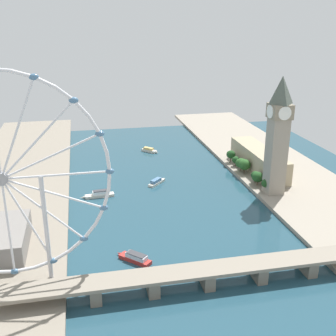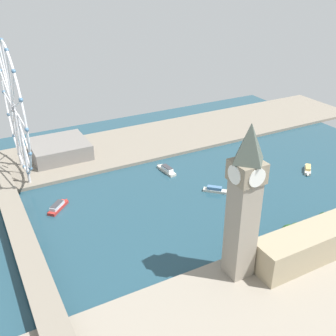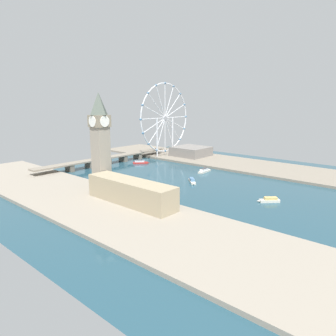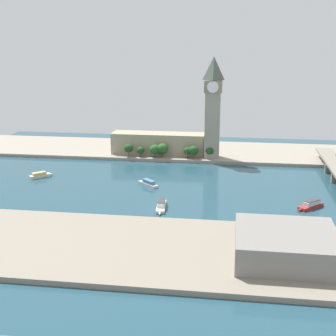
% 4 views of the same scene
% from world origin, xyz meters
% --- Properties ---
extents(ground_plane, '(412.24, 412.24, 0.00)m').
position_xyz_m(ground_plane, '(0.00, 0.00, 0.00)').
color(ground_plane, '#234756').
extents(riverbank_left, '(90.00, 520.00, 3.00)m').
position_xyz_m(riverbank_left, '(-121.12, 0.00, 1.50)').
color(riverbank_left, gray).
rests_on(riverbank_left, ground_plane).
extents(riverbank_right, '(90.00, 520.00, 3.00)m').
position_xyz_m(riverbank_right, '(121.12, 0.00, 1.50)').
color(riverbank_right, gray).
rests_on(riverbank_right, ground_plane).
extents(clock_tower, '(17.25, 17.25, 95.82)m').
position_xyz_m(clock_tower, '(-90.26, 46.03, 52.73)').
color(clock_tower, gray).
rests_on(clock_tower, riverbank_left).
extents(parliament_block, '(22.00, 92.39, 20.49)m').
position_xyz_m(parliament_block, '(-100.55, -8.16, 13.25)').
color(parliament_block, tan).
rests_on(parliament_block, riverbank_left).
extents(tree_row_embankment, '(11.35, 87.76, 13.80)m').
position_xyz_m(tree_row_embankment, '(-83.51, 2.80, 10.93)').
color(tree_row_embankment, '#513823').
rests_on(tree_row_embankment, riverbank_left).
extents(ferris_wheel, '(113.38, 3.20, 116.48)m').
position_xyz_m(ferris_wheel, '(103.32, 133.60, 62.78)').
color(ferris_wheel, silver).
rests_on(ferris_wheel, riverbank_right).
extents(riverside_hall, '(50.27, 52.75, 14.61)m').
position_xyz_m(riverside_hall, '(125.14, 96.55, 10.30)').
color(riverside_hall, gray).
rests_on(riverside_hall, riverbank_right).
extents(river_bridge, '(224.24, 15.60, 10.86)m').
position_xyz_m(river_bridge, '(-0.00, 154.62, 7.97)').
color(river_bridge, gray).
rests_on(river_bridge, ground_plane).
extents(tour_boat_0, '(20.60, 20.63, 5.52)m').
position_xyz_m(tour_boat_0, '(35.68, 122.14, 2.27)').
color(tour_boat_0, '#B22D28').
rests_on(tour_boat_0, ground_plane).
extents(tour_boat_1, '(19.02, 20.05, 4.82)m').
position_xyz_m(tour_boat_1, '(-0.48, -0.12, 1.95)').
color(tour_boat_1, beige).
rests_on(tour_boat_1, ground_plane).
extents(tour_boat_2, '(17.58, 17.90, 4.79)m').
position_xyz_m(tour_boat_2, '(-9.94, -95.18, 2.00)').
color(tour_boat_2, beige).
rests_on(tour_boat_2, ground_plane).
extents(tour_boat_3, '(28.12, 7.80, 5.70)m').
position_xyz_m(tour_boat_3, '(51.29, 18.72, 2.26)').
color(tour_boat_3, beige).
rests_on(tour_boat_3, ground_plane).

